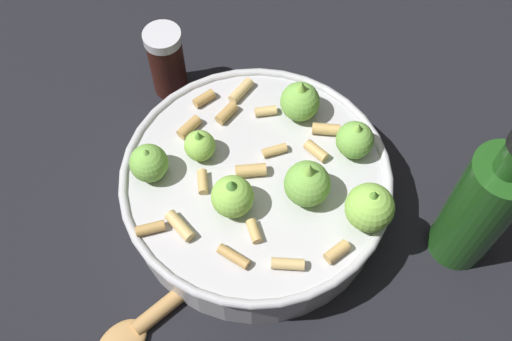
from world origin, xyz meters
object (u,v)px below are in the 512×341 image
object	(u,v)px
cooking_pan	(259,186)
wooden_spoon	(190,286)
olive_oil_bottle	(481,207)
pepper_shaker	(167,62)

from	to	relation	value
cooking_pan	wooden_spoon	size ratio (longest dim) A/B	1.18
cooking_pan	olive_oil_bottle	world-z (taller)	olive_oil_bottle
cooking_pan	olive_oil_bottle	xyz separation A→B (m)	(-0.04, 0.21, 0.04)
wooden_spoon	pepper_shaker	bearing A→B (deg)	-147.45
olive_oil_bottle	pepper_shaker	bearing A→B (deg)	-99.24
cooking_pan	wooden_spoon	bearing A→B (deg)	-11.03
pepper_shaker	olive_oil_bottle	size ratio (longest dim) A/B	0.46
cooking_pan	wooden_spoon	distance (m)	0.12
cooking_pan	olive_oil_bottle	size ratio (longest dim) A/B	1.34
pepper_shaker	wooden_spoon	size ratio (longest dim) A/B	0.40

